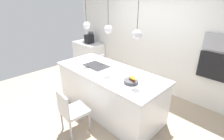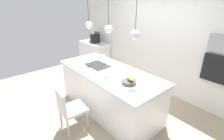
{
  "view_description": "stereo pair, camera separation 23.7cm",
  "coord_description": "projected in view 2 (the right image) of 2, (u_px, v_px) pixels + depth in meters",
  "views": [
    {
      "loc": [
        2.32,
        -2.19,
        2.33
      ],
      "look_at": [
        0.1,
        0.0,
        0.99
      ],
      "focal_mm": 27.06,
      "sensor_mm": 36.0,
      "label": 1
    },
    {
      "loc": [
        2.48,
        -2.01,
        2.33
      ],
      "look_at": [
        0.1,
        0.0,
        0.99
      ],
      "focal_mm": 27.06,
      "sensor_mm": 36.0,
      "label": 2
    }
  ],
  "objects": [
    {
      "name": "oven",
      "position": [
        217.0,
        69.0,
        3.35
      ],
      "size": [
        0.56,
        0.08,
        0.56
      ],
      "primitive_type": "cube",
      "color": "black",
      "rests_on": "back_wall"
    },
    {
      "name": "coffee_machine",
      "position": [
        95.0,
        38.0,
        5.82
      ],
      "size": [
        0.2,
        0.35,
        0.38
      ],
      "color": "black",
      "rests_on": "side_counter"
    },
    {
      "name": "side_counter",
      "position": [
        94.0,
        54.0,
        6.12
      ],
      "size": [
        1.1,
        0.6,
        0.88
      ],
      "primitive_type": "cube",
      "color": "white",
      "rests_on": "ground"
    },
    {
      "name": "microwave",
      "position": [
        224.0,
        44.0,
        3.15
      ],
      "size": [
        0.54,
        0.08,
        0.34
      ],
      "primitive_type": "cube",
      "color": "#9E9EA3",
      "rests_on": "back_wall"
    },
    {
      "name": "kitchen_island",
      "position": [
        109.0,
        91.0,
        3.66
      ],
      "size": [
        2.42,
        1.03,
        0.94
      ],
      "color": "white",
      "rests_on": "ground"
    },
    {
      "name": "pendant_light_left",
      "position": [
        89.0,
        25.0,
        3.61
      ],
      "size": [
        0.16,
        0.16,
        0.76
      ],
      "color": "silver"
    },
    {
      "name": "chair_near",
      "position": [
        69.0,
        108.0,
        3.07
      ],
      "size": [
        0.46,
        0.48,
        0.87
      ],
      "color": "silver",
      "rests_on": "ground"
    },
    {
      "name": "sink_basin",
      "position": [
        98.0,
        66.0,
        3.76
      ],
      "size": [
        0.56,
        0.4,
        0.02
      ],
      "primitive_type": "cube",
      "color": "#2D2D30",
      "rests_on": "kitchen_island"
    },
    {
      "name": "pendant_light_right",
      "position": [
        135.0,
        35.0,
        2.67
      ],
      "size": [
        0.16,
        0.16,
        0.76
      ],
      "color": "silver"
    },
    {
      "name": "fruit_bowl",
      "position": [
        129.0,
        81.0,
        2.94
      ],
      "size": [
        0.27,
        0.26,
        0.15
      ],
      "color": "#4C4C51",
      "rests_on": "kitchen_island"
    },
    {
      "name": "back_wall",
      "position": [
        159.0,
        41.0,
        4.32
      ],
      "size": [
        6.0,
        0.1,
        2.6
      ],
      "primitive_type": "cube",
      "color": "silver",
      "rests_on": "ground"
    },
    {
      "name": "pendant_light_center",
      "position": [
        109.0,
        29.0,
        3.14
      ],
      "size": [
        0.16,
        0.16,
        0.76
      ],
      "color": "silver"
    },
    {
      "name": "faucet",
      "position": [
        105.0,
        57.0,
        3.83
      ],
      "size": [
        0.02,
        0.17,
        0.22
      ],
      "color": "silver",
      "rests_on": "kitchen_island"
    },
    {
      "name": "floor",
      "position": [
        109.0,
        109.0,
        3.85
      ],
      "size": [
        6.6,
        6.6,
        0.0
      ],
      "primitive_type": "plane",
      "color": "tan",
      "rests_on": "ground"
    }
  ]
}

